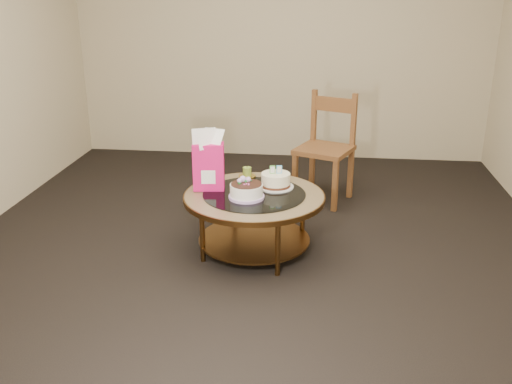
# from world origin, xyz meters

# --- Properties ---
(ground) EXTENTS (5.00, 5.00, 0.00)m
(ground) POSITION_xyz_m (0.00, 0.00, 0.00)
(ground) COLOR black
(ground) RESTS_ON ground
(room_walls) EXTENTS (4.52, 5.02, 2.61)m
(room_walls) POSITION_xyz_m (0.00, 0.00, 1.54)
(room_walls) COLOR #C2B493
(room_walls) RESTS_ON ground
(coffee_table) EXTENTS (1.02, 1.02, 0.46)m
(coffee_table) POSITION_xyz_m (0.00, -0.00, 0.38)
(coffee_table) COLOR brown
(coffee_table) RESTS_ON ground
(decorated_cake) EXTENTS (0.25, 0.25, 0.15)m
(decorated_cake) POSITION_xyz_m (-0.04, -0.09, 0.51)
(decorated_cake) COLOR #C9A1E4
(decorated_cake) RESTS_ON coffee_table
(cream_cake) EXTENTS (0.27, 0.27, 0.17)m
(cream_cake) POSITION_xyz_m (0.14, 0.15, 0.51)
(cream_cake) COLOR white
(cream_cake) RESTS_ON coffee_table
(gift_bag) EXTENTS (0.24, 0.18, 0.44)m
(gift_bag) POSITION_xyz_m (-0.34, 0.06, 0.68)
(gift_bag) COLOR #F21669
(gift_bag) RESTS_ON coffee_table
(pillar_candle) EXTENTS (0.13, 0.13, 0.10)m
(pillar_candle) POSITION_xyz_m (-0.09, 0.33, 0.49)
(pillar_candle) COLOR tan
(pillar_candle) RESTS_ON coffee_table
(dining_chair) EXTENTS (0.58, 0.58, 0.97)m
(dining_chair) POSITION_xyz_m (0.51, 1.15, 0.49)
(dining_chair) COLOR brown
(dining_chair) RESTS_ON ground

